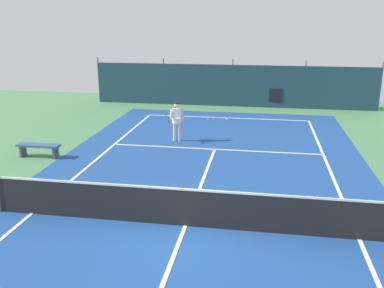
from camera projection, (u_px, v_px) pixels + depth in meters
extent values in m
plane|color=#4C8456|center=(185.00, 226.00, 10.37)|extent=(36.00, 36.00, 0.00)
cube|color=#1E478C|center=(185.00, 226.00, 10.36)|extent=(11.02, 26.60, 0.01)
cube|color=white|center=(227.00, 118.00, 21.60)|extent=(8.22, 0.10, 0.01)
cube|color=white|center=(32.00, 213.00, 11.01)|extent=(0.10, 23.80, 0.01)
cube|color=white|center=(359.00, 239.00, 9.71)|extent=(0.10, 23.80, 0.01)
cube|color=white|center=(215.00, 149.00, 16.41)|extent=(8.22, 0.10, 0.01)
cube|color=white|center=(185.00, 226.00, 10.36)|extent=(0.10, 12.80, 0.01)
cube|color=white|center=(227.00, 119.00, 21.46)|extent=(0.10, 0.30, 0.01)
cube|color=black|center=(185.00, 208.00, 10.23)|extent=(9.92, 0.03, 0.95)
cube|color=white|center=(185.00, 189.00, 10.09)|extent=(9.92, 0.04, 0.05)
cube|color=#1E3D4C|center=(232.00, 86.00, 24.18)|extent=(16.22, 0.06, 2.40)
cylinder|color=#595B60|center=(99.00, 80.00, 25.48)|extent=(0.08, 0.08, 2.70)
cylinder|color=#595B60|center=(164.00, 81.00, 24.83)|extent=(0.08, 0.08, 2.70)
cylinder|color=#595B60|center=(232.00, 83.00, 24.19)|extent=(0.08, 0.08, 2.70)
cylinder|color=#595B60|center=(304.00, 85.00, 23.55)|extent=(0.08, 0.08, 2.70)
cylinder|color=#595B60|center=(380.00, 87.00, 22.91)|extent=(0.08, 0.08, 2.70)
cube|color=#234C1E|center=(233.00, 95.00, 24.93)|extent=(14.60, 0.70, 1.10)
cylinder|color=beige|center=(179.00, 131.00, 17.45)|extent=(0.12, 0.12, 0.82)
cylinder|color=beige|center=(174.00, 131.00, 17.46)|extent=(0.12, 0.12, 0.82)
cylinder|color=white|center=(177.00, 120.00, 17.32)|extent=(0.40, 0.40, 0.22)
cube|color=white|center=(177.00, 115.00, 17.26)|extent=(0.38, 0.24, 0.56)
sphere|color=beige|center=(177.00, 105.00, 17.13)|extent=(0.22, 0.22, 0.22)
cylinder|color=black|center=(177.00, 103.00, 17.11)|extent=(0.23, 0.23, 0.04)
cylinder|color=beige|center=(182.00, 115.00, 17.24)|extent=(0.09, 0.09, 0.58)
cylinder|color=beige|center=(171.00, 115.00, 17.14)|extent=(0.16, 0.53, 0.41)
cylinder|color=black|center=(169.00, 120.00, 16.89)|extent=(0.07, 0.28, 0.13)
torus|color=teal|center=(169.00, 114.00, 16.83)|extent=(0.32, 0.16, 0.29)
sphere|color=#CCDB33|center=(178.00, 113.00, 22.58)|extent=(0.07, 0.07, 0.07)
sphere|color=#CCDB33|center=(208.00, 120.00, 21.13)|extent=(0.07, 0.07, 0.07)
cube|color=black|center=(267.00, 89.00, 25.95)|extent=(2.00, 4.28, 0.80)
cube|color=#2D333D|center=(268.00, 78.00, 25.76)|extent=(1.62, 1.96, 0.56)
cylinder|color=black|center=(254.00, 92.00, 27.47)|extent=(0.25, 0.65, 0.64)
cylinder|color=black|center=(282.00, 93.00, 27.10)|extent=(0.25, 0.65, 0.64)
cylinder|color=black|center=(251.00, 99.00, 25.03)|extent=(0.25, 0.65, 0.64)
cylinder|color=black|center=(281.00, 100.00, 24.67)|extent=(0.25, 0.65, 0.64)
cube|color=#335184|center=(38.00, 145.00, 15.40)|extent=(1.60, 0.40, 0.08)
cube|color=#4C4C51|center=(23.00, 150.00, 15.57)|extent=(0.08, 0.36, 0.45)
cube|color=#4C4C51|center=(56.00, 152.00, 15.36)|extent=(0.08, 0.36, 0.45)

